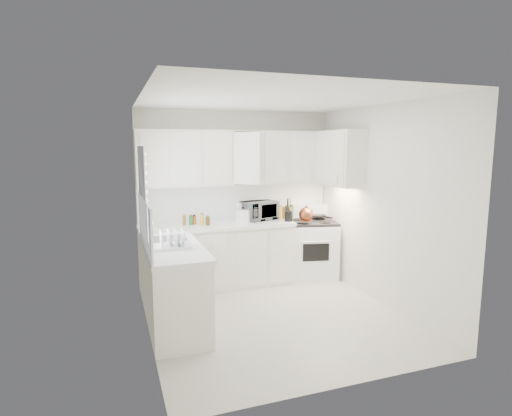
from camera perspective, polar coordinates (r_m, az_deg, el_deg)
name	(u,v)px	position (r m, az deg, el deg)	size (l,w,h in m)	color
floor	(275,316)	(5.27, 2.62, -14.68)	(3.20, 3.20, 0.00)	beige
ceiling	(276,99)	(4.87, 2.84, 14.72)	(3.20, 3.20, 0.00)	white
wall_back	(237,197)	(6.40, -2.68, 1.57)	(3.00, 3.00, 0.00)	silver
wall_front	(349,241)	(3.50, 12.67, -4.46)	(3.00, 3.00, 0.00)	silver
wall_left	(145,219)	(4.56, -15.02, -1.54)	(3.20, 3.20, 0.00)	silver
wall_right	(382,206)	(5.64, 17.00, 0.26)	(3.20, 3.20, 0.00)	silver
window_blinds	(144,193)	(4.87, -15.23, 2.05)	(0.06, 0.96, 1.06)	white
lower_cabinets_back	(218,257)	(6.18, -5.31, -6.76)	(2.22, 0.60, 0.90)	silver
lower_cabinets_left	(173,287)	(4.99, -11.34, -10.62)	(0.60, 1.60, 0.90)	silver
countertop_back	(217,226)	(6.06, -5.35, -2.44)	(2.24, 0.64, 0.05)	white
countertop_left	(173,247)	(4.86, -11.39, -5.31)	(0.64, 1.62, 0.05)	white
backsplash_back	(237,202)	(6.40, -2.65, 0.89)	(2.98, 0.02, 0.55)	white
backsplash_left	(145,223)	(4.77, -15.06, -2.02)	(0.02, 1.60, 0.55)	white
upper_cabinets_back	(240,185)	(6.22, -2.26, 3.23)	(3.00, 0.33, 0.80)	silver
upper_cabinets_right	(339,186)	(6.20, 11.35, 3.05)	(0.33, 0.90, 0.80)	silver
sink	(168,229)	(5.17, -11.98, -2.86)	(0.42, 0.38, 0.30)	gray
stove	(311,241)	(6.62, 7.60, -4.60)	(0.75, 0.62, 1.16)	white
tea_kettle	(306,213)	(6.31, 6.89, -0.72)	(0.27, 0.23, 0.25)	brown
frying_pan	(317,215)	(6.77, 8.41, -0.98)	(0.28, 0.48, 0.04)	black
microwave	(259,208)	(6.36, 0.48, -0.04)	(0.52, 0.29, 0.35)	gray
rice_cooker	(243,214)	(6.17, -1.84, -0.90)	(0.23, 0.23, 0.23)	white
paper_towel	(240,211)	(6.34, -2.28, -0.45)	(0.12, 0.12, 0.27)	white
utensil_crock	(288,209)	(6.24, 4.50, -0.18)	(0.12, 0.12, 0.36)	black
dish_rack	(171,238)	(4.70, -11.61, -4.10)	(0.40, 0.30, 0.22)	white
spice_left_0	(184,220)	(6.08, -9.87, -1.64)	(0.06, 0.06, 0.13)	brown
spice_left_1	(190,221)	(6.00, -9.02, -1.74)	(0.06, 0.06, 0.13)	#21652C
spice_left_2	(194,219)	(6.10, -8.48, -1.56)	(0.06, 0.06, 0.13)	#B64F18
spice_left_3	(201,220)	(6.03, -7.62, -1.66)	(0.06, 0.06, 0.13)	gold
spice_left_4	(205,219)	(6.13, -7.11, -1.48)	(0.06, 0.06, 0.13)	#4C3A15
sauce_right_0	(275,212)	(6.49, 2.60, -0.60)	(0.06, 0.06, 0.19)	#B64F18
sauce_right_1	(279,213)	(6.46, 3.25, -0.65)	(0.06, 0.06, 0.19)	gold
sauce_right_2	(281,212)	(6.53, 3.49, -0.55)	(0.06, 0.06, 0.19)	#4C3A15
sauce_right_3	(286,212)	(6.50, 4.14, -0.60)	(0.06, 0.06, 0.19)	black
sauce_right_4	(288,212)	(6.58, 4.37, -0.50)	(0.06, 0.06, 0.19)	brown
sauce_right_5	(292,212)	(6.55, 5.02, -0.55)	(0.06, 0.06, 0.19)	#21652C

